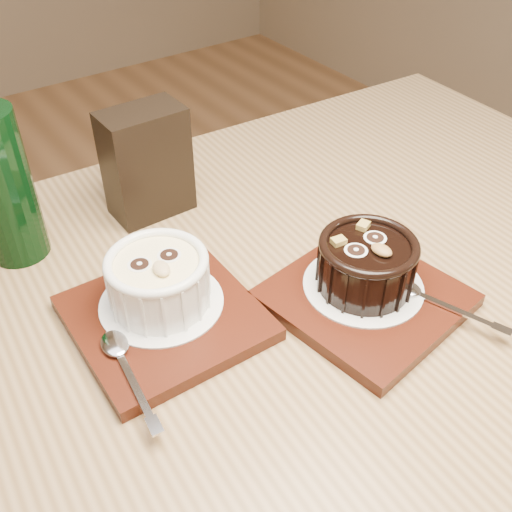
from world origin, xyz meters
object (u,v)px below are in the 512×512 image
(ramekin_dark, at_px, (367,262))
(green_bottle, at_px, (0,181))
(condiment_stand, at_px, (147,163))
(ramekin_white, at_px, (158,278))
(tray_left, at_px, (165,318))
(tray_right, at_px, (365,298))
(table, at_px, (266,377))

(ramekin_dark, xyz_separation_m, green_bottle, (-0.28, 0.29, 0.05))
(condiment_stand, bearing_deg, ramekin_white, -114.57)
(tray_left, bearing_deg, ramekin_white, 72.07)
(condiment_stand, bearing_deg, tray_left, -114.10)
(ramekin_dark, xyz_separation_m, condiment_stand, (-0.11, 0.28, 0.02))
(tray_left, distance_m, ramekin_dark, 0.22)
(tray_right, distance_m, condiment_stand, 0.32)
(table, height_order, condiment_stand, condiment_stand)
(tray_right, height_order, ramekin_dark, ramekin_dark)
(table, distance_m, ramekin_white, 0.18)
(ramekin_dark, distance_m, green_bottle, 0.41)
(green_bottle, bearing_deg, ramekin_white, -65.37)
(ramekin_white, bearing_deg, ramekin_dark, -20.92)
(tray_left, distance_m, condiment_stand, 0.22)
(green_bottle, bearing_deg, tray_right, -48.10)
(table, relative_size, ramekin_white, 11.85)
(tray_right, bearing_deg, green_bottle, 131.90)
(green_bottle, bearing_deg, ramekin_dark, -46.57)
(condiment_stand, height_order, green_bottle, green_bottle)
(tray_right, xyz_separation_m, condiment_stand, (-0.10, 0.29, 0.06))
(ramekin_white, xyz_separation_m, tray_right, (0.19, -0.11, -0.04))
(ramekin_dark, bearing_deg, green_bottle, 125.98)
(tray_left, height_order, ramekin_dark, ramekin_dark)
(ramekin_white, bearing_deg, table, -33.99)
(table, relative_size, green_bottle, 4.88)
(tray_left, distance_m, tray_right, 0.21)
(ramekin_white, relative_size, tray_right, 0.58)
(tray_right, distance_m, green_bottle, 0.42)
(tray_left, xyz_separation_m, green_bottle, (-0.08, 0.21, 0.09))
(table, bearing_deg, green_bottle, 122.84)
(ramekin_white, bearing_deg, condiment_stand, 72.81)
(table, height_order, tray_left, tray_left)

